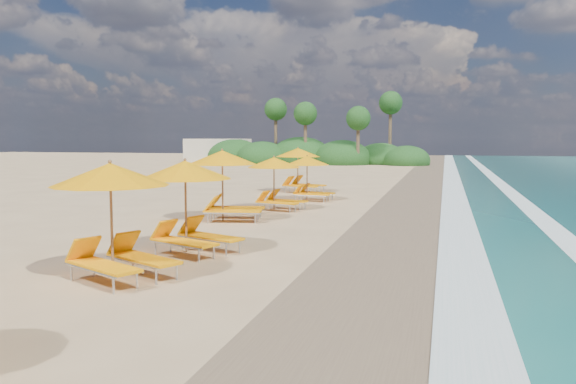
{
  "coord_description": "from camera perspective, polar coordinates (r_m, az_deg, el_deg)",
  "views": [
    {
      "loc": [
        5.03,
        -18.47,
        3.02
      ],
      "look_at": [
        0.0,
        0.0,
        1.2
      ],
      "focal_mm": 36.11,
      "sensor_mm": 36.0,
      "label": 1
    }
  ],
  "objects": [
    {
      "name": "station_3",
      "position": [
        21.02,
        -5.93,
        1.16
      ],
      "size": [
        3.15,
        3.02,
        2.61
      ],
      "rotation": [
        0.0,
        0.0,
        0.2
      ],
      "color": "olive",
      "rests_on": "ground"
    },
    {
      "name": "surf_foam",
      "position": [
        18.78,
        20.18,
        -4.08
      ],
      "size": [
        4.0,
        160.0,
        0.01
      ],
      "color": "white",
      "rests_on": "ground"
    },
    {
      "name": "station_1",
      "position": [
        12.79,
        -16.55,
        -1.96
      ],
      "size": [
        3.36,
        3.36,
        2.55
      ],
      "rotation": [
        0.0,
        0.0,
        -0.46
      ],
      "color": "olive",
      "rests_on": "ground"
    },
    {
      "name": "station_2",
      "position": [
        15.24,
        -9.55,
        -0.79
      ],
      "size": [
        3.21,
        3.17,
        2.48
      ],
      "rotation": [
        0.0,
        0.0,
        -0.38
      ],
      "color": "olive",
      "rests_on": "ground"
    },
    {
      "name": "beach_building",
      "position": [
        71.77,
        -6.91,
        4.1
      ],
      "size": [
        7.0,
        5.0,
        2.8
      ],
      "primitive_type": "cube",
      "color": "beige",
      "rests_on": "ground"
    },
    {
      "name": "station_6",
      "position": [
        31.65,
        1.27,
        2.49
      ],
      "size": [
        3.12,
        3.04,
        2.49
      ],
      "rotation": [
        0.0,
        0.0,
        -0.29
      ],
      "color": "olive",
      "rests_on": "ground"
    },
    {
      "name": "treeline",
      "position": [
        65.74,
        2.08,
        3.67
      ],
      "size": [
        25.8,
        8.8,
        9.74
      ],
      "color": "#163D14",
      "rests_on": "ground"
    },
    {
      "name": "ground",
      "position": [
        19.38,
        0.0,
        -3.53
      ],
      "size": [
        160.0,
        160.0,
        0.0
      ],
      "primitive_type": "plane",
      "color": "tan",
      "rests_on": "ground"
    },
    {
      "name": "station_5",
      "position": [
        27.56,
        2.21,
        1.68
      ],
      "size": [
        2.53,
        2.4,
        2.17
      ],
      "rotation": [
        0.0,
        0.0,
        -0.13
      ],
      "color": "olive",
      "rests_on": "ground"
    },
    {
      "name": "wet_sand",
      "position": [
        18.74,
        11.91,
        -3.94
      ],
      "size": [
        4.0,
        160.0,
        0.01
      ],
      "primitive_type": "cube",
      "color": "#826B4D",
      "rests_on": "ground"
    },
    {
      "name": "station_4",
      "position": [
        23.98,
        -1.03,
        1.23
      ],
      "size": [
        2.76,
        2.66,
        2.25
      ],
      "rotation": [
        0.0,
        0.0,
        -0.23
      ],
      "color": "olive",
      "rests_on": "ground"
    }
  ]
}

